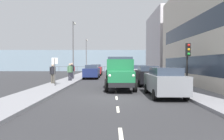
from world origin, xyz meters
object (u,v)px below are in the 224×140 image
Objects in this scene: pedestrian_near_railing at (70,70)px; lamp_post_promenade at (73,44)px; pedestrian_by_lamp at (72,69)px; car_red_oppositeside_1 at (96,70)px; pedestrian_strolling at (73,70)px; traffic_light_near at (188,56)px; car_grey_kerbside_near at (164,81)px; pedestrian_couple_b at (53,72)px; truck_vintage_green at (120,74)px; lamp_post_far at (86,53)px; street_sign at (55,67)px; car_silver_kerbside_2 at (138,72)px; car_navy_oppositeside_0 at (92,71)px; car_black_kerbside_1 at (147,75)px.

pedestrian_near_railing is 4.97m from lamp_post_promenade.
car_red_oppositeside_1 is at bearing -103.20° from pedestrian_by_lamp.
pedestrian_strolling is 3.18m from lamp_post_promenade.
traffic_light_near is (-9.63, 6.42, 1.28)m from pedestrian_near_railing.
pedestrian_near_railing reaches higher than car_red_oppositeside_1.
car_grey_kerbside_near is 10.23m from pedestrian_couple_b.
truck_vintage_green is 3.10× the size of pedestrian_by_lamp.
lamp_post_far reaches higher than street_sign.
pedestrian_strolling is 0.26× the size of lamp_post_far.
street_sign reaches higher than car_silver_kerbside_2.
pedestrian_strolling is (-0.33, -7.11, -0.06)m from pedestrian_couple_b.
car_navy_oppositeside_0 is (5.67, -1.53, 0.00)m from car_silver_kerbside_2.
lamp_post_promenade reaches higher than pedestrian_by_lamp.
traffic_light_near is at bearing 139.17° from pedestrian_by_lamp.
pedestrian_near_railing is at bearing -21.16° from car_black_kerbside_1.
car_grey_kerbside_near is 15.07m from lamp_post_promenade.
traffic_light_near is at bearing -136.15° from car_grey_kerbside_near.
truck_vintage_green is 7.42m from pedestrian_near_railing.
lamp_post_promenade is at bearing -57.63° from car_grey_kerbside_near.
traffic_light_near reaches higher than car_grey_kerbside_near.
car_black_kerbside_1 is 7.88m from street_sign.
lamp_post_promenade is at bearing -60.37° from truck_vintage_green.
lamp_post_far reaches higher than car_navy_oppositeside_0.
pedestrian_near_railing is at bearing -48.74° from car_grey_kerbside_near.
pedestrian_couple_b is 0.95× the size of pedestrian_by_lamp.
car_black_kerbside_1 is 10.90m from pedestrian_strolling.
traffic_light_near is (-10.25, 10.85, 1.37)m from pedestrian_strolling.
pedestrian_couple_b reaches higher than car_black_kerbside_1.
lamp_post_promenade reaches higher than pedestrian_strolling.
pedestrian_strolling is 11.48m from lamp_post_far.
pedestrian_near_railing is 0.29× the size of lamp_post_far.
car_black_kerbside_1 is at bearing 139.18° from lamp_post_promenade.
lamp_post_far is 2.74× the size of street_sign.
car_silver_kerbside_2 is at bearing -158.56° from pedestrian_near_railing.
pedestrian_couple_b is (2.74, 7.14, 0.27)m from car_navy_oppositeside_0.
car_silver_kerbside_2 is at bearing 169.46° from pedestrian_strolling.
truck_vintage_green is 1.27× the size of car_red_oppositeside_1.
pedestrian_couple_b is 1.06× the size of pedestrian_strolling.
pedestrian_by_lamp reaches higher than car_silver_kerbside_2.
pedestrian_near_railing reaches higher than pedestrian_strolling.
truck_vintage_green reaches higher than pedestrian_couple_b.
car_navy_oppositeside_0 is 1.35× the size of traffic_light_near.
traffic_light_near reaches higher than truck_vintage_green.
pedestrian_couple_b is 0.25× the size of lamp_post_promenade.
traffic_light_near is 0.46× the size of lamp_post_promenade.
car_red_oppositeside_1 is at bearing -65.47° from traffic_light_near.
traffic_light_near reaches higher than car_navy_oppositeside_0.
traffic_light_near is 0.52× the size of lamp_post_far.
pedestrian_strolling reaches higher than car_red_oppositeside_1.
lamp_post_far is (2.18, -11.11, 2.95)m from car_navy_oppositeside_0.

